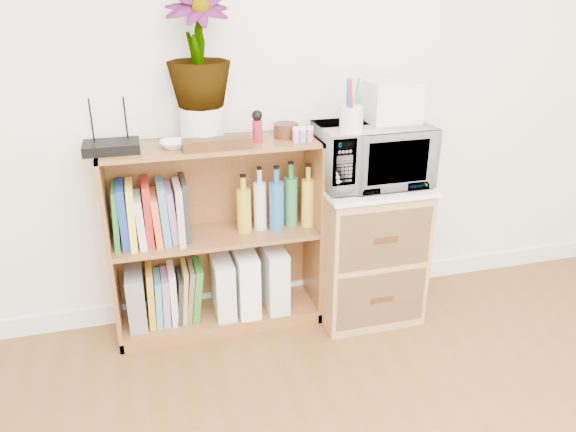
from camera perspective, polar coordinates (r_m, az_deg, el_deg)
name	(u,v)px	position (r m, az deg, el deg)	size (l,w,h in m)	color
skirting_board	(280,291)	(3.11, -0.85, -7.59)	(4.00, 0.02, 0.10)	white
bookshelf	(216,239)	(2.73, -7.30, -2.30)	(1.00, 0.30, 0.95)	brown
wicker_unit	(365,250)	(2.90, 7.86, -3.46)	(0.50, 0.45, 0.70)	#9E7542
microwave	(372,154)	(2.71, 8.53, 6.20)	(0.52, 0.35, 0.29)	white
pen_cup	(351,119)	(2.52, 6.45, 9.75)	(0.10, 0.10, 0.11)	silver
small_appliance	(392,101)	(2.73, 10.53, 11.37)	(0.24, 0.20, 0.19)	silver
router	(111,147)	(2.52, -17.49, 6.71)	(0.23, 0.16, 0.04)	black
white_bowl	(175,144)	(2.52, -11.44, 7.16)	(0.13, 0.13, 0.03)	white
plant_pot	(202,125)	(2.56, -8.69, 9.14)	(0.19, 0.19, 0.16)	silver
potted_plant	(198,49)	(2.50, -9.16, 16.38)	(0.27, 0.27, 0.49)	#36752F
trinket_box	(217,144)	(2.47, -7.18, 7.30)	(0.30, 0.08, 0.05)	#3D2610
kokeshi_doll	(257,131)	(2.55, -3.13, 8.58)	(0.04, 0.04, 0.10)	maroon
wooden_bowl	(286,130)	(2.63, -0.21, 8.69)	(0.11, 0.11, 0.07)	#38220F
paint_jars	(303,136)	(2.55, 1.52, 8.13)	(0.11, 0.04, 0.06)	pink
file_box	(136,298)	(2.84, -15.18, -8.02)	(0.08, 0.22, 0.28)	gray
magazine_holder_left	(223,285)	(2.84, -6.63, -7.00)	(0.09, 0.24, 0.30)	silver
magazine_holder_mid	(246,280)	(2.85, -4.32, -6.49)	(0.10, 0.26, 0.32)	white
magazine_holder_right	(274,276)	(2.88, -1.45, -6.09)	(0.10, 0.26, 0.33)	silver
cookbooks	(151,214)	(2.65, -13.77, 0.20)	(0.34, 0.20, 0.30)	#1E712B
liquor_bottles	(275,199)	(2.71, -1.29, 1.77)	(0.38, 0.07, 0.32)	gold
lower_books	(174,294)	(2.84, -11.53, -7.74)	(0.27, 0.19, 0.29)	#C08A22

